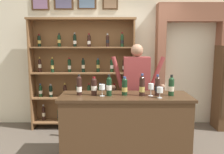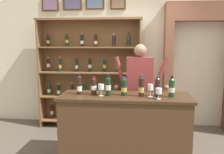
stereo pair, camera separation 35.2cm
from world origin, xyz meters
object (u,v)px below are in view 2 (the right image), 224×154
Objects in this scene: tasting_bottle_rosso at (94,86)px; tasting_bottle_bianco at (141,86)px; wine_glass_spare at (150,88)px; wine_glass_right at (101,87)px; tasting_bottle_vin_santo at (124,87)px; tasting_bottle_brunello at (108,86)px; tasting_counter at (124,128)px; shopkeeper at (140,84)px; tasting_bottle_chianti at (79,85)px; wine_glass_center at (159,91)px; tasting_bottle_prosecco at (157,87)px; wine_shelf at (90,72)px; tasting_bottle_grappa at (172,87)px.

tasting_bottle_rosso is 0.84× the size of tasting_bottle_bianco.
wine_glass_spare is 1.05× the size of wine_glass_right.
tasting_bottle_vin_santo is 0.84× the size of tasting_bottle_bianco.
tasting_bottle_brunello is 1.79× the size of wine_glass_right.
shopkeeper is at bearing 68.85° from tasting_counter.
tasting_bottle_bianco is (0.47, -0.00, -0.00)m from tasting_bottle_brunello.
wine_glass_spare is at bearing -77.02° from shopkeeper.
shopkeeper is 1.04m from tasting_bottle_chianti.
tasting_counter is at bearing -7.68° from tasting_bottle_vin_santo.
wine_glass_center is at bearing -9.18° from tasting_bottle_chianti.
tasting_bottle_brunello is at bearing 168.96° from wine_glass_center.
tasting_counter is 0.62m from tasting_bottle_vin_santo.
tasting_bottle_brunello is 0.47m from tasting_bottle_bianco.
shopkeeper is at bearing 67.85° from tasting_bottle_vin_santo.
tasting_bottle_chianti reaches higher than tasting_bottle_rosso.
tasting_bottle_prosecco is 1.79× the size of wine_glass_right.
wine_shelf is at bearing 141.49° from shopkeeper.
tasting_bottle_vin_santo reaches higher than wine_glass_right.
tasting_bottle_brunello is at bearing -10.23° from tasting_bottle_rosso.
tasting_bottle_rosso is (0.32, -1.35, -0.03)m from wine_shelf.
wine_shelf is 1.29× the size of shopkeeper.
wine_glass_center is (0.47, -0.17, -0.03)m from tasting_bottle_vin_santo.
tasting_bottle_brunello reaches higher than tasting_counter.
wine_shelf is 1.35m from tasting_bottle_chianti.
wine_shelf is at bearing 119.29° from tasting_bottle_vin_santo.
wine_shelf reaches higher than tasting_bottle_chianti.
tasting_bottle_vin_santo reaches higher than tasting_counter.
wine_glass_spare reaches higher than tasting_counter.
wine_shelf is at bearing 119.61° from tasting_counter.
tasting_counter is 0.77m from wine_glass_center.
tasting_counter is at bearing 173.53° from wine_glass_spare.
tasting_bottle_bianco is at bearing -0.29° from tasting_bottle_brunello.
tasting_bottle_grappa is (0.88, 0.01, -0.01)m from tasting_bottle_brunello.
wine_glass_spare is (-0.10, 0.13, 0.02)m from wine_glass_center.
tasting_bottle_rosso is 0.68m from tasting_bottle_bianco.
shopkeeper is 0.83m from wine_glass_right.
tasting_bottle_vin_santo is 0.37m from wine_glass_spare.
wine_glass_right is at bearing -170.51° from tasting_counter.
shopkeeper reaches higher than tasting_bottle_rosso.
wine_glass_right is at bearing -11.64° from tasting_bottle_chianti.
tasting_counter is 0.77m from tasting_bottle_rosso.
shopkeeper reaches higher than tasting_bottle_bianco.
wine_glass_center is (-0.19, -0.14, -0.03)m from tasting_bottle_grappa.
wine_glass_center is at bearing -20.07° from tasting_counter.
wine_glass_spare is at bearing -176.82° from tasting_bottle_grappa.
tasting_bottle_grappa is 1.99× the size of wine_glass_center.
wine_glass_center is 0.80m from wine_glass_right.
shopkeeper is 10.04× the size of wine_glass_right.
tasting_bottle_prosecco is (0.45, -0.02, 0.63)m from tasting_counter.
tasting_bottle_brunello is at bearing -6.12° from tasting_bottle_chianti.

